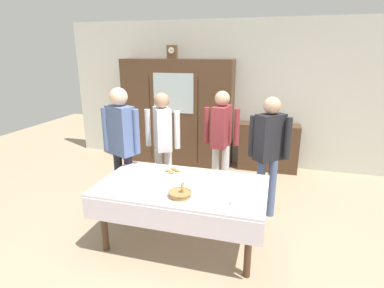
% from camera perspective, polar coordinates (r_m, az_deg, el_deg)
% --- Properties ---
extents(ground_plane, '(12.00, 12.00, 0.00)m').
position_cam_1_polar(ground_plane, '(3.91, -0.83, -16.15)').
color(ground_plane, tan).
rests_on(ground_plane, ground).
extents(back_wall, '(6.40, 0.10, 2.70)m').
position_cam_1_polar(back_wall, '(5.91, 6.54, 9.27)').
color(back_wall, silver).
rests_on(back_wall, ground).
extents(dining_table, '(1.84, 1.05, 0.73)m').
position_cam_1_polar(dining_table, '(3.39, -2.02, -9.21)').
color(dining_table, '#4C3321').
rests_on(dining_table, ground).
extents(wall_cabinet, '(2.13, 0.46, 2.00)m').
position_cam_1_polar(wall_cabinet, '(5.90, -2.76, 5.92)').
color(wall_cabinet, '#4C3321').
rests_on(wall_cabinet, ground).
extents(mantel_clock, '(0.18, 0.11, 0.24)m').
position_cam_1_polar(mantel_clock, '(5.81, -3.75, 16.87)').
color(mantel_clock, brown).
rests_on(mantel_clock, wall_cabinet).
extents(bookshelf_low, '(1.07, 0.35, 0.87)m').
position_cam_1_polar(bookshelf_low, '(5.79, 14.14, -0.59)').
color(bookshelf_low, '#4C3321').
rests_on(bookshelf_low, ground).
extents(book_stack, '(0.17, 0.20, 0.10)m').
position_cam_1_polar(book_stack, '(5.67, 14.49, 4.10)').
color(book_stack, '#B29333').
rests_on(book_stack, bookshelf_low).
extents(tea_cup_mid_left, '(0.13, 0.13, 0.06)m').
position_cam_1_polar(tea_cup_mid_left, '(2.98, 8.01, -10.80)').
color(tea_cup_mid_left, white).
rests_on(tea_cup_mid_left, dining_table).
extents(tea_cup_center, '(0.13, 0.13, 0.06)m').
position_cam_1_polar(tea_cup_center, '(3.50, -9.21, -6.43)').
color(tea_cup_center, white).
rests_on(tea_cup_center, dining_table).
extents(tea_cup_back_edge, '(0.13, 0.13, 0.06)m').
position_cam_1_polar(tea_cup_back_edge, '(3.61, 1.29, -5.48)').
color(tea_cup_back_edge, silver).
rests_on(tea_cup_back_edge, dining_table).
extents(bread_basket, '(0.24, 0.24, 0.16)m').
position_cam_1_polar(bread_basket, '(3.11, -2.27, -9.27)').
color(bread_basket, '#9E7542').
rests_on(bread_basket, dining_table).
extents(pastry_plate, '(0.28, 0.28, 0.05)m').
position_cam_1_polar(pastry_plate, '(3.69, -3.65, -5.22)').
color(pastry_plate, white).
rests_on(pastry_plate, dining_table).
extents(spoon_back_edge, '(0.12, 0.02, 0.01)m').
position_cam_1_polar(spoon_back_edge, '(3.34, 11.28, -8.26)').
color(spoon_back_edge, silver).
rests_on(spoon_back_edge, dining_table).
extents(spoon_mid_left, '(0.12, 0.02, 0.01)m').
position_cam_1_polar(spoon_mid_left, '(3.41, 6.35, -7.41)').
color(spoon_mid_left, silver).
rests_on(spoon_mid_left, dining_table).
extents(person_near_right_end, '(0.52, 0.40, 1.61)m').
position_cam_1_polar(person_near_right_end, '(4.00, 14.26, -0.41)').
color(person_near_right_end, slate).
rests_on(person_near_right_end, ground).
extents(person_behind_table_right, '(0.52, 0.39, 1.61)m').
position_cam_1_polar(person_behind_table_right, '(4.45, 5.51, 1.84)').
color(person_behind_table_right, silver).
rests_on(person_behind_table_right, ground).
extents(person_by_cabinet, '(0.52, 0.33, 1.71)m').
position_cam_1_polar(person_by_cabinet, '(4.03, -13.12, 0.90)').
color(person_by_cabinet, '#232328').
rests_on(person_by_cabinet, ground).
extents(person_beside_shelf, '(0.52, 0.41, 1.60)m').
position_cam_1_polar(person_beside_shelf, '(4.34, -5.54, 1.33)').
color(person_beside_shelf, silver).
rests_on(person_beside_shelf, ground).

